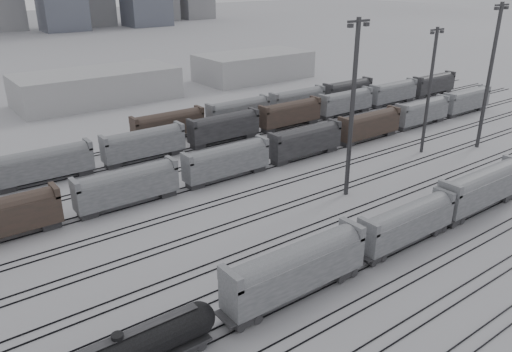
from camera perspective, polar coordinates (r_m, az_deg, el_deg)
ground at (r=55.23m, az=8.48°, el=-12.51°), size 900.00×900.00×0.00m
tracks at (r=66.65m, az=-2.16°, el=-5.64°), size 220.00×71.50×0.16m
hopper_car_a at (r=51.39m, az=4.61°, el=-10.28°), size 16.72×3.32×5.98m
hopper_car_b at (r=63.35m, az=16.90°, el=-4.98°), size 14.91×2.96×5.33m
hopper_car_c at (r=76.05m, az=24.41°, el=-1.08°), size 16.71×3.32×5.98m
light_mast_c at (r=72.56m, az=10.96°, el=7.84°), size 4.12×0.66×25.76m
light_mast_d at (r=95.39m, az=19.22°, el=9.42°), size 3.62×0.58×22.61m
light_mast_e at (r=101.96m, az=25.15°, el=10.52°), size 4.24×0.68×26.51m
bg_string_near at (r=80.59m, az=-3.37°, el=1.57°), size 151.00×3.00×5.60m
bg_string_mid at (r=98.46m, az=-3.67°, el=5.45°), size 151.00×3.00×5.60m
bg_string_far at (r=114.55m, az=1.51°, el=7.91°), size 66.00×3.00×5.60m
warehouse_mid at (r=136.10m, az=-17.69°, el=9.72°), size 40.00×18.00×8.00m
warehouse_right at (r=159.17m, az=-0.24°, el=12.46°), size 35.00×18.00×8.00m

